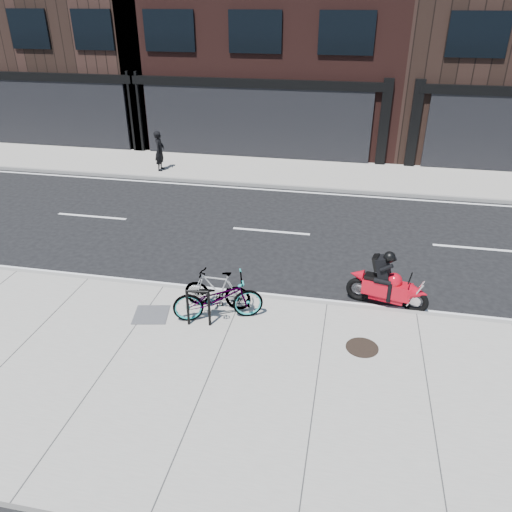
% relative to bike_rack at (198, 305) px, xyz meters
% --- Properties ---
extents(ground, '(120.00, 120.00, 0.00)m').
position_rel_bike_rack_xyz_m(ground, '(0.66, 3.35, -0.64)').
color(ground, black).
rests_on(ground, ground).
extents(sidewalk_near, '(60.00, 6.00, 0.13)m').
position_rel_bike_rack_xyz_m(sidewalk_near, '(0.66, -1.65, -0.57)').
color(sidewalk_near, gray).
rests_on(sidewalk_near, ground).
extents(sidewalk_far, '(60.00, 3.50, 0.13)m').
position_rel_bike_rack_xyz_m(sidewalk_far, '(0.66, 11.10, -0.57)').
color(sidewalk_far, gray).
rests_on(sidewalk_far, ground).
extents(building_midwest, '(10.00, 10.00, 12.00)m').
position_rel_bike_rack_xyz_m(building_midwest, '(-11.34, 17.85, 5.36)').
color(building_midwest, black).
rests_on(building_midwest, ground).
extents(bike_rack, '(0.52, 0.12, 0.87)m').
position_rel_bike_rack_xyz_m(bike_rack, '(0.00, 0.00, 0.00)').
color(bike_rack, black).
rests_on(bike_rack, sidewalk_near).
extents(bicycle_front, '(2.08, 1.29, 1.03)m').
position_rel_bike_rack_xyz_m(bicycle_front, '(0.34, 0.33, 0.01)').
color(bicycle_front, gray).
rests_on(bicycle_front, sidewalk_near).
extents(bicycle_rear, '(1.57, 0.48, 0.93)m').
position_rel_bike_rack_xyz_m(bicycle_rear, '(0.21, 0.75, -0.04)').
color(bicycle_rear, gray).
rests_on(bicycle_rear, sidewalk_near).
extents(motorcycle, '(1.88, 0.78, 1.43)m').
position_rel_bike_rack_xyz_m(motorcycle, '(4.06, 1.73, -0.06)').
color(motorcycle, black).
rests_on(motorcycle, ground).
extents(pedestrian, '(0.43, 0.61, 1.59)m').
position_rel_bike_rack_xyz_m(pedestrian, '(-4.74, 10.15, 0.28)').
color(pedestrian, black).
rests_on(pedestrian, sidewalk_far).
extents(manhole_cover, '(0.83, 0.83, 0.02)m').
position_rel_bike_rack_xyz_m(manhole_cover, '(3.47, -0.13, -0.50)').
color(manhole_cover, black).
rests_on(manhole_cover, sidewalk_near).
extents(utility_grate, '(0.88, 0.88, 0.02)m').
position_rel_bike_rack_xyz_m(utility_grate, '(-1.17, 0.14, -0.50)').
color(utility_grate, '#4C4C4F').
rests_on(utility_grate, sidewalk_near).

